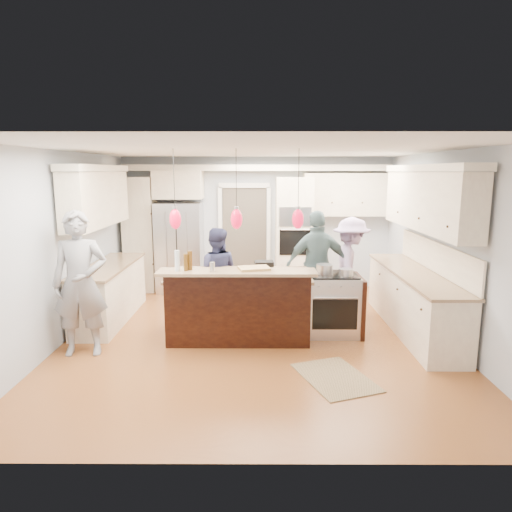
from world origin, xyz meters
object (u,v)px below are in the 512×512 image
(kitchen_island, at_px, (239,304))
(person_far_left, at_px, (216,274))
(person_bar_end, at_px, (80,284))
(refrigerator, at_px, (180,247))
(island_range, at_px, (333,304))

(kitchen_island, xyz_separation_m, person_far_left, (-0.41, 0.78, 0.27))
(person_bar_end, bearing_deg, kitchen_island, 11.15)
(person_far_left, bearing_deg, refrigerator, -60.59)
(refrigerator, height_order, person_bar_end, person_bar_end)
(person_bar_end, height_order, person_far_left, person_bar_end)
(island_range, bearing_deg, refrigerator, 137.41)
(kitchen_island, relative_size, island_range, 2.28)
(refrigerator, distance_m, kitchen_island, 2.91)
(island_range, distance_m, person_bar_end, 3.59)
(kitchen_island, bearing_deg, person_far_left, 117.65)
(island_range, bearing_deg, kitchen_island, -176.92)
(refrigerator, relative_size, person_bar_end, 0.93)
(refrigerator, xyz_separation_m, island_range, (2.71, -2.49, -0.44))
(island_range, xyz_separation_m, person_far_left, (-1.82, 0.70, 0.30))
(refrigerator, bearing_deg, person_bar_end, -102.87)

